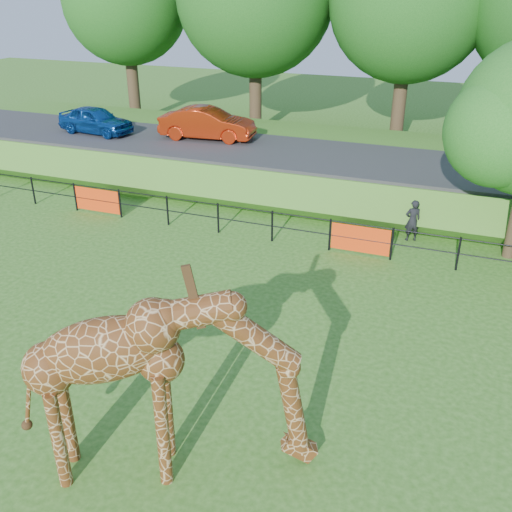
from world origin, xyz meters
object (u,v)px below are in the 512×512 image
object	(u,v)px
car_red	(207,123)
visitor	(413,220)
car_blue	(96,120)
giraffe	(171,386)

from	to	relation	value
car_red	visitor	xyz separation A→B (m)	(9.95, -4.95, -1.41)
car_blue	car_red	size ratio (longest dim) A/B	0.86
visitor	giraffe	bearing A→B (deg)	52.65
giraffe	visitor	distance (m)	12.15
giraffe	car_red	bearing A→B (deg)	89.26
giraffe	visitor	bearing A→B (deg)	53.03
giraffe	visitor	size ratio (longest dim) A/B	3.52
giraffe	car_blue	xyz separation A→B (m)	(-12.67, 15.83, 0.22)
giraffe	car_blue	size ratio (longest dim) A/B	1.38
visitor	car_red	bearing A→B (deg)	-51.05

